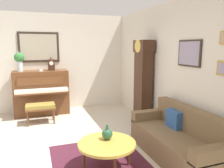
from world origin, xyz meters
The scene contains 13 objects.
ground_plane centered at (0.00, 0.00, -0.05)m, with size 6.40×6.00×0.10m, color beige.
wall_left centered at (-2.60, 0.00, 1.41)m, with size 0.13×4.90×2.80m.
wall_back centered at (0.02, 2.40, 1.40)m, with size 5.30×0.13×2.80m.
area_rug centered at (1.05, 0.60, 0.00)m, with size 2.10×1.50×0.01m, color #4C1E2D.
piano centered at (-2.23, -0.17, 0.62)m, with size 0.87×1.44×1.22m.
piano_bench centered at (-1.43, -0.24, 0.41)m, with size 0.42×0.70×0.48m.
grandfather_clock centered at (-0.66, 2.14, 0.96)m, with size 0.52×0.34×2.03m.
couch centered at (1.15, 1.91, 0.31)m, with size 1.90×0.80×0.84m.
coffee_table centered at (1.09, 0.65, 0.41)m, with size 0.88×0.88×0.44m.
mantel_clock centered at (-2.23, 0.12, 1.39)m, with size 0.13×0.18×0.38m.
flower_vase centered at (-2.23, -0.69, 1.53)m, with size 0.26×0.26×0.58m.
teacup centered at (-2.09, -0.17, 1.24)m, with size 0.12×0.12×0.06m.
green_jug centered at (0.98, 0.69, 0.53)m, with size 0.17×0.17×0.24m.
Camera 1 is at (4.06, -0.33, 1.87)m, focal length 35.29 mm.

